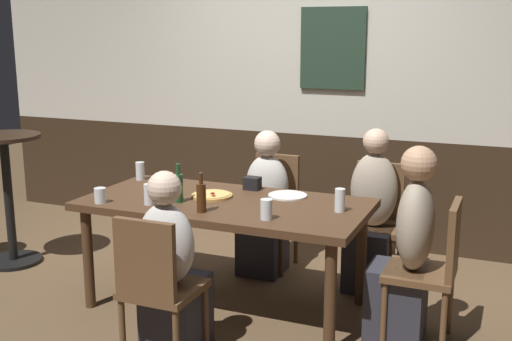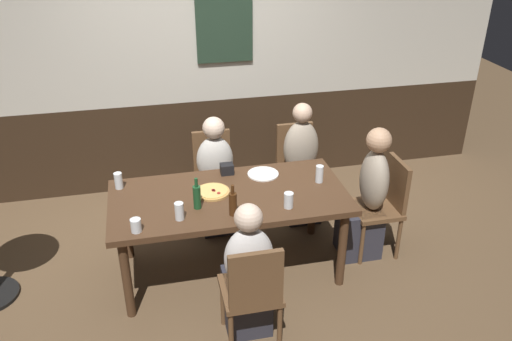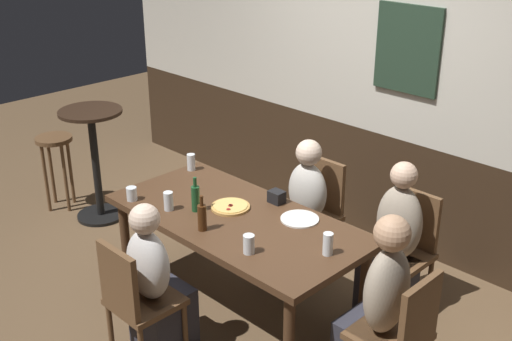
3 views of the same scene
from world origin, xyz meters
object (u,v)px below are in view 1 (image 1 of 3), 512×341
(beer_bottle_brown, at_px, (201,197))
(condiment_caddy, at_px, (252,183))
(chair_mid_near, at_px, (156,283))
(person_mid_near, at_px, (172,278))
(tumbler_short, at_px, (340,202))
(beer_bottle_green, at_px, (179,187))
(dining_table, at_px, (225,212))
(chair_right_far, at_px, (376,215))
(chair_mid_far, at_px, (272,204))
(person_head_east, at_px, (406,258))
(pint_glass_pale, at_px, (100,196))
(pizza, at_px, (212,195))
(side_bar_table, at_px, (8,189))
(pint_glass_stout, at_px, (149,196))
(tumbler_water, at_px, (140,172))
(plate_white_large, at_px, (288,195))
(person_right_far, at_px, (371,222))
(person_mid_far, at_px, (265,213))
(beer_glass_half, at_px, (266,211))
(chair_head_east, at_px, (433,264))

(beer_bottle_brown, bearing_deg, condiment_caddy, 84.17)
(chair_mid_near, bearing_deg, person_mid_near, 90.00)
(tumbler_short, distance_m, beer_bottle_green, 1.05)
(dining_table, bearing_deg, chair_right_far, 46.46)
(chair_mid_far, height_order, beer_bottle_green, beer_bottle_green)
(dining_table, xyz_separation_m, chair_mid_near, (0.00, -0.87, -0.17))
(chair_mid_far, xyz_separation_m, person_head_east, (1.20, -0.87, 0.01))
(dining_table, bearing_deg, chair_mid_near, -90.00)
(condiment_caddy, bearing_deg, pint_glass_pale, -137.28)
(chair_mid_far, bearing_deg, condiment_caddy, -84.89)
(pizza, height_order, side_bar_table, side_bar_table)
(tumbler_short, distance_m, pint_glass_stout, 1.22)
(tumbler_water, xyz_separation_m, beer_bottle_green, (0.58, -0.44, 0.04))
(pint_glass_pale, distance_m, plate_white_large, 1.24)
(dining_table, xyz_separation_m, beer_bottle_green, (-0.27, -0.14, 0.18))
(person_right_far, xyz_separation_m, person_mid_far, (-0.83, -0.00, -0.02))
(beer_glass_half, bearing_deg, side_bar_table, 171.38)
(person_head_east, xyz_separation_m, tumbler_short, (-0.43, 0.05, 0.29))
(chair_head_east, distance_m, beer_bottle_green, 1.67)
(beer_bottle_brown, bearing_deg, pizza, 106.48)
(chair_head_east, distance_m, person_right_far, 0.89)
(side_bar_table, bearing_deg, person_head_east, -1.36)
(condiment_caddy, bearing_deg, person_mid_far, 97.47)
(dining_table, relative_size, chair_mid_near, 2.14)
(chair_right_far, bearing_deg, beer_bottle_brown, -126.10)
(chair_mid_near, distance_m, chair_mid_far, 1.74)
(dining_table, height_order, tumbler_water, tumbler_water)
(person_mid_far, bearing_deg, person_mid_near, -90.00)
(beer_bottle_brown, bearing_deg, dining_table, 86.06)
(person_mid_near, relative_size, condiment_caddy, 9.97)
(chair_mid_near, distance_m, pizza, 0.97)
(chair_head_east, relative_size, person_mid_near, 0.80)
(person_mid_far, bearing_deg, pint_glass_stout, -113.01)
(tumbler_water, distance_m, condiment_caddy, 0.90)
(dining_table, relative_size, beer_bottle_green, 7.36)
(person_right_far, relative_size, person_mid_far, 1.06)
(chair_mid_far, bearing_deg, person_right_far, -11.04)
(beer_bottle_green, bearing_deg, tumbler_short, 10.29)
(tumbler_short, bearing_deg, dining_table, -176.39)
(dining_table, bearing_deg, beer_bottle_brown, -93.94)
(tumbler_water, bearing_deg, pint_glass_pale, -79.56)
(chair_mid_near, relative_size, person_head_east, 0.74)
(dining_table, height_order, beer_bottle_green, beer_bottle_green)
(person_head_east, xyz_separation_m, beer_glass_half, (-0.79, -0.28, 0.28))
(pint_glass_stout, bearing_deg, beer_glass_half, -1.12)
(beer_glass_half, relative_size, beer_bottle_brown, 0.49)
(person_head_east, bearing_deg, pizza, 177.45)
(plate_white_large, xyz_separation_m, side_bar_table, (-2.29, -0.20, -0.13))
(person_head_east, height_order, beer_bottle_green, person_head_east)
(person_right_far, bearing_deg, chair_head_east, -53.34)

